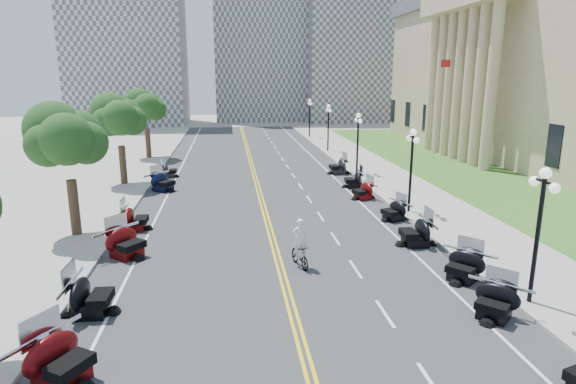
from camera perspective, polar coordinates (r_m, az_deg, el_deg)
name	(u,v)px	position (r m, az deg, el deg)	size (l,w,h in m)	color
ground	(273,241)	(24.32, -1.80, -5.87)	(160.00, 160.00, 0.00)	gray
road	(260,194)	(33.87, -3.37, -0.22)	(16.00, 90.00, 0.01)	#333335
centerline_yellow_a	(258,194)	(33.87, -3.57, -0.21)	(0.12, 90.00, 0.00)	yellow
centerline_yellow_b	(261,194)	(33.88, -3.17, -0.20)	(0.12, 90.00, 0.00)	yellow
edge_line_north	(349,191)	(34.85, 7.19, 0.11)	(0.12, 90.00, 0.00)	white
edge_line_south	(167,196)	(34.08, -14.17, -0.52)	(0.12, 90.00, 0.00)	white
lane_dash_3	(432,384)	(14.52, 16.70, -21.00)	(0.12, 2.00, 0.00)	white
lane_dash_4	(385,313)	(17.71, 11.43, -13.93)	(0.12, 2.00, 0.00)	white
lane_dash_5	(355,269)	(21.17, 8.00, -9.03)	(0.12, 2.00, 0.00)	white
lane_dash_6	(335,239)	(24.79, 5.62, -5.51)	(0.12, 2.00, 0.00)	white
lane_dash_7	(321,216)	(28.51, 3.87, -2.89)	(0.12, 2.00, 0.00)	white
lane_dash_8	(309,199)	(32.30, 2.54, -0.88)	(0.12, 2.00, 0.00)	white
lane_dash_9	(300,186)	(36.14, 1.49, 0.70)	(0.12, 2.00, 0.00)	white
lane_dash_10	(293,175)	(40.01, 0.64, 1.99)	(0.12, 2.00, 0.00)	white
lane_dash_11	(287,167)	(43.90, -0.06, 3.04)	(0.12, 2.00, 0.00)	white
lane_dash_12	(283,159)	(47.81, -0.65, 3.92)	(0.12, 2.00, 0.00)	white
lane_dash_13	(278,153)	(51.73, -1.15, 4.67)	(0.12, 2.00, 0.00)	white
lane_dash_14	(275,147)	(55.67, -1.58, 5.31)	(0.12, 2.00, 0.00)	white
lane_dash_15	(272,143)	(59.61, -1.95, 5.87)	(0.12, 2.00, 0.00)	white
lane_dash_16	(269,139)	(63.56, -2.28, 6.35)	(0.12, 2.00, 0.00)	white
lane_dash_17	(266,135)	(67.51, -2.57, 6.79)	(0.12, 2.00, 0.00)	white
lane_dash_18	(264,132)	(71.48, -2.83, 7.17)	(0.12, 2.00, 0.00)	white
lane_dash_19	(262,129)	(75.44, -3.06, 7.51)	(0.12, 2.00, 0.00)	white
sidewalk_north	(403,189)	(36.06, 13.52, 0.39)	(5.00, 90.00, 0.15)	#9E9991
sidewalk_south	(105,197)	(34.83, -20.88, -0.60)	(5.00, 90.00, 0.15)	#9E9991
lawn	(446,167)	(45.98, 18.26, 2.88)	(9.00, 60.00, 0.10)	#356023
civic_building	(576,67)	(56.30, 30.98, 12.59)	(26.00, 51.00, 17.80)	#BCAD8E
distant_block_a	(128,44)	(86.43, -18.46, 16.27)	(18.00, 14.00, 26.00)	gray
distant_block_b	(259,36)	(91.28, -3.42, 18.00)	(16.00, 12.00, 30.00)	gray
distant_block_c	(360,59)	(91.10, 8.55, 15.37)	(20.00, 14.00, 22.00)	gray
street_lamp_1	(537,237)	(19.08, 27.44, -4.78)	(0.50, 1.20, 4.90)	black
street_lamp_2	(411,171)	(29.39, 14.36, 2.41)	(0.50, 1.20, 4.90)	black
street_lamp_3	(358,143)	(40.64, 8.25, 5.73)	(0.50, 1.20, 4.90)	black
street_lamp_4	(328,128)	(52.22, 4.79, 7.57)	(0.50, 1.20, 4.90)	black
street_lamp_5	(310,118)	(63.96, 2.58, 8.73)	(0.50, 1.20, 4.90)	black
flagpole	(437,108)	(49.21, 17.25, 9.45)	(1.10, 0.20, 10.00)	silver
tree_2	(67,145)	(26.27, -24.68, 5.04)	(4.80, 4.80, 9.20)	#235619
tree_3	(120,122)	(37.81, -19.34, 7.80)	(4.80, 4.80, 9.20)	#235619
tree_4	(146,111)	(49.57, -16.49, 9.24)	(4.80, 4.80, 9.20)	#235619
motorcycle_n_3	(495,300)	(18.24, 23.34, -11.69)	(1.91, 1.91, 1.34)	black
motorcycle_n_4	(464,265)	(20.89, 20.11, -8.09)	(1.96, 1.96, 1.37)	black
motorcycle_n_5	(416,231)	(24.31, 14.91, -4.46)	(2.17, 2.17, 1.52)	black
motorcycle_n_6	(394,210)	(28.19, 12.42, -2.07)	(1.81, 1.81, 1.27)	black
motorcycle_n_7	(363,190)	(32.63, 8.87, 0.26)	(1.84, 1.84, 1.29)	#590A0C
motorcycle_n_8	(354,179)	(35.91, 7.77, 1.59)	(1.94, 1.94, 1.36)	black
motorcycle_n_9	(338,165)	(40.74, 5.96, 3.16)	(2.11, 2.11, 1.47)	black
motorcycle_s_3	(60,357)	(14.95, -25.40, -17.28)	(2.22, 2.22, 1.55)	#590A0C
motorcycle_s_4	(90,294)	(18.33, -22.43, -11.14)	(2.18, 2.18, 1.53)	black
motorcycle_s_5	(126,241)	(23.25, -18.63, -5.53)	(2.20, 2.20, 1.54)	#590A0C
motorcycle_s_6	(135,217)	(27.08, -17.70, -2.89)	(2.03, 2.03, 1.42)	#590A0C
motorcycle_s_8	(163,181)	(35.63, -14.60, 1.29)	(2.15, 2.15, 1.51)	black
motorcycle_s_9	(169,170)	(40.44, -13.93, 2.60)	(1.81, 1.81, 1.27)	black
bicycle	(300,256)	(21.04, 1.40, -7.56)	(0.49, 1.72, 1.03)	#A51414
cyclist_rider	(300,224)	(20.56, 1.42, -3.81)	(0.67, 0.44, 1.85)	white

